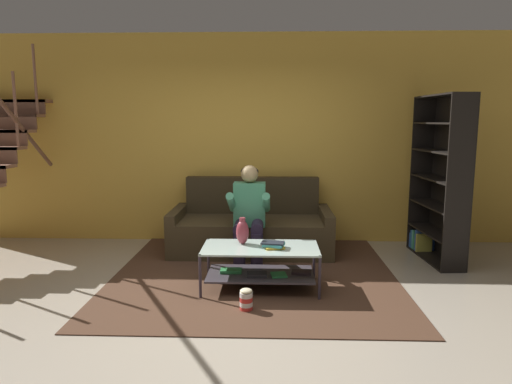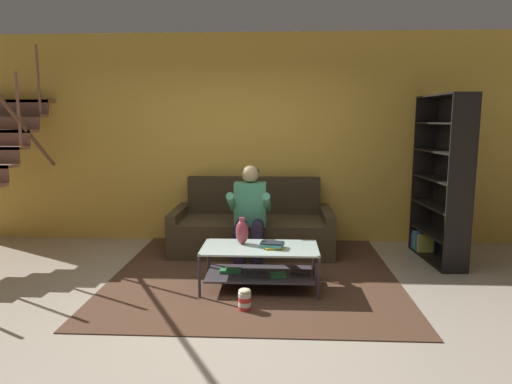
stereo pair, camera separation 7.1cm
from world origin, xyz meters
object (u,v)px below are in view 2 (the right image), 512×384
object	(u,v)px
person_seated_center	(250,211)
book_stack	(273,245)
popcorn_tub	(245,299)
bookshelf	(443,186)
couch	(252,228)
vase	(242,232)
coffee_table	(260,261)

from	to	relation	value
person_seated_center	book_stack	xyz separation A→B (m)	(0.29, -0.85, -0.18)
book_stack	popcorn_tub	bearing A→B (deg)	-115.50
person_seated_center	popcorn_tub	world-z (taller)	person_seated_center
book_stack	bookshelf	size ratio (longest dim) A/B	0.12
bookshelf	popcorn_tub	world-z (taller)	bookshelf
couch	bookshelf	xyz separation A→B (m)	(2.35, -0.25, 0.62)
couch	book_stack	distance (m)	1.46
vase	popcorn_tub	xyz separation A→B (m)	(0.07, -0.67, -0.47)
book_stack	bookshelf	distance (m)	2.41
bookshelf	popcorn_tub	xyz separation A→B (m)	(-2.31, -1.69, -0.82)
person_seated_center	popcorn_tub	bearing A→B (deg)	-88.31
book_stack	vase	bearing A→B (deg)	156.02
coffee_table	bookshelf	bearing A→B (deg)	27.34
person_seated_center	vase	world-z (taller)	person_seated_center
couch	popcorn_tub	bearing A→B (deg)	-88.81
person_seated_center	coffee_table	distance (m)	0.91
coffee_table	bookshelf	world-z (taller)	bookshelf
coffee_table	popcorn_tub	distance (m)	0.59
book_stack	popcorn_tub	size ratio (longest dim) A/B	1.21
popcorn_tub	bookshelf	bearing A→B (deg)	36.15
popcorn_tub	vase	bearing A→B (deg)	96.42
coffee_table	popcorn_tub	xyz separation A→B (m)	(-0.12, -0.55, -0.19)
couch	person_seated_center	bearing A→B (deg)	-90.00
vase	couch	bearing A→B (deg)	88.45
couch	popcorn_tub	size ratio (longest dim) A/B	9.99
coffee_table	popcorn_tub	world-z (taller)	coffee_table
person_seated_center	bookshelf	size ratio (longest dim) A/B	0.59
popcorn_tub	person_seated_center	bearing A→B (deg)	91.69
vase	bookshelf	world-z (taller)	bookshelf
bookshelf	couch	bearing A→B (deg)	173.85
vase	book_stack	world-z (taller)	vase
person_seated_center	coffee_table	bearing A→B (deg)	-79.15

